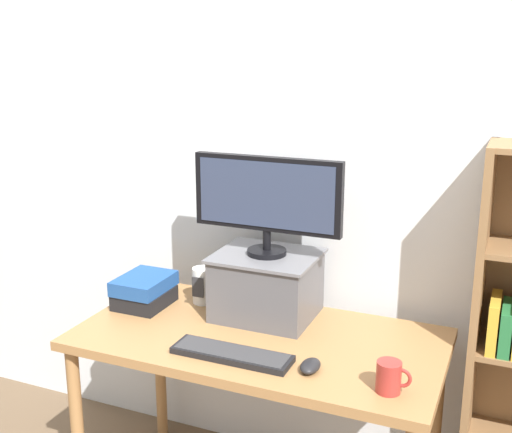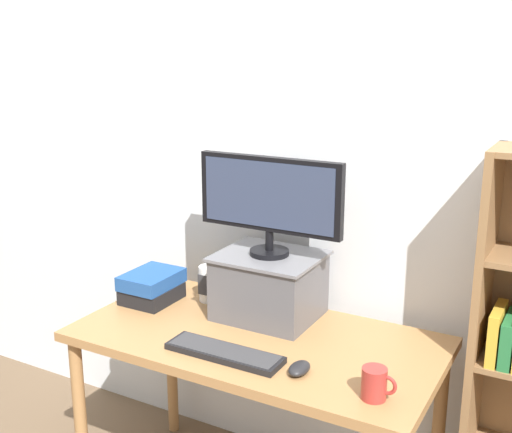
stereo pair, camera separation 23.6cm
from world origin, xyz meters
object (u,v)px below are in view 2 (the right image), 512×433
object	(u,v)px
riser_box	(269,284)
keyboard	(224,353)
desk	(256,356)
computer_monitor	(269,199)
book_stack	(152,286)
coffee_mug	(375,384)
desk_speaker	(209,284)
computer_mouse	(299,368)

from	to	relation	value
riser_box	keyboard	xyz separation A→B (m)	(0.03, -0.38, -0.12)
desk	riser_box	xyz separation A→B (m)	(-0.04, 0.18, 0.22)
desk	riser_box	world-z (taller)	riser_box
computer_monitor	keyboard	bearing A→B (deg)	-86.18
desk	keyboard	xyz separation A→B (m)	(-0.02, -0.20, 0.10)
computer_monitor	book_stack	size ratio (longest dim) A/B	2.41
coffee_mug	keyboard	bearing A→B (deg)	178.53
riser_box	coffee_mug	bearing A→B (deg)	-34.42
keyboard	desk_speaker	world-z (taller)	desk_speaker
keyboard	coffee_mug	size ratio (longest dim) A/B	3.85
riser_box	book_stack	world-z (taller)	riser_box
keyboard	computer_mouse	world-z (taller)	computer_mouse
keyboard	book_stack	xyz separation A→B (m)	(-0.53, 0.28, 0.05)
desk	book_stack	xyz separation A→B (m)	(-0.55, 0.08, 0.15)
computer_monitor	coffee_mug	size ratio (longest dim) A/B	5.35
riser_box	computer_monitor	xyz separation A→B (m)	(0.00, -0.00, 0.35)
riser_box	keyboard	world-z (taller)	riser_box
desk	keyboard	world-z (taller)	keyboard
computer_mouse	book_stack	bearing A→B (deg)	162.10
keyboard	book_stack	world-z (taller)	book_stack
desk	desk_speaker	distance (m)	0.42
desk	book_stack	bearing A→B (deg)	171.92
riser_box	coffee_mug	world-z (taller)	riser_box
desk	riser_box	size ratio (longest dim) A/B	3.42
book_stack	coffee_mug	size ratio (longest dim) A/B	2.22
riser_box	computer_mouse	distance (m)	0.49
desk	desk_speaker	bearing A→B (deg)	149.83
computer_monitor	desk	bearing A→B (deg)	-76.86
computer_monitor	book_stack	distance (m)	0.67
book_stack	computer_mouse	bearing A→B (deg)	-17.90
computer_mouse	keyboard	bearing A→B (deg)	-176.75
computer_monitor	coffee_mug	world-z (taller)	computer_monitor
riser_box	computer_monitor	distance (m)	0.35
computer_monitor	coffee_mug	bearing A→B (deg)	-34.32
keyboard	coffee_mug	world-z (taller)	coffee_mug
computer_monitor	coffee_mug	xyz separation A→B (m)	(0.57, -0.39, -0.43)
keyboard	desk_speaker	size ratio (longest dim) A/B	2.81
riser_box	book_stack	bearing A→B (deg)	-168.75
desk_speaker	book_stack	bearing A→B (deg)	-150.99
computer_mouse	book_stack	size ratio (longest dim) A/B	0.42
desk	computer_mouse	world-z (taller)	computer_mouse
desk_speaker	computer_monitor	bearing A→B (deg)	-3.56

